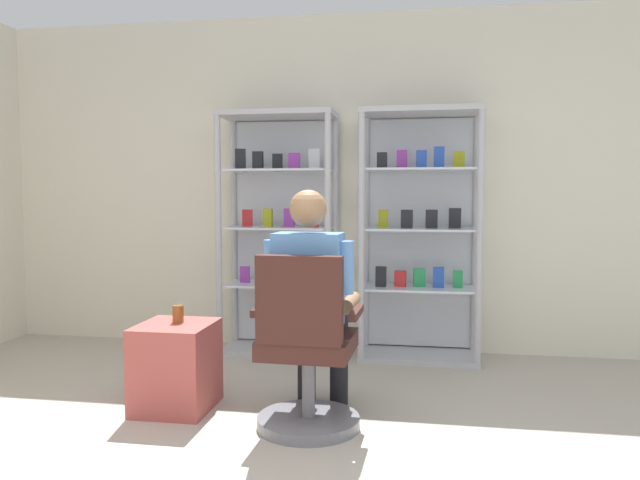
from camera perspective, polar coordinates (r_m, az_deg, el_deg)
name	(u,v)px	position (r m, az deg, el deg)	size (l,w,h in m)	color
back_wall	(352,184)	(5.03, 3.02, 5.26)	(6.00, 0.10, 2.70)	silver
display_cabinet_left	(280,231)	(4.90, -3.70, 0.83)	(0.90, 0.45, 1.90)	#B7B7BC
display_cabinet_right	(420,233)	(4.77, 9.25, 0.61)	(0.90, 0.45, 1.90)	#B7B7BC
office_chair	(306,359)	(3.32, -1.30, -10.96)	(0.57, 0.56, 0.96)	slate
seated_shopkeeper	(312,294)	(3.40, -0.70, -5.07)	(0.50, 0.57, 1.29)	black
storage_crate	(176,366)	(3.78, -13.22, -11.35)	(0.42, 0.46, 0.51)	#B24C47
tea_glass	(178,314)	(3.75, -13.05, -6.71)	(0.07, 0.07, 0.10)	brown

